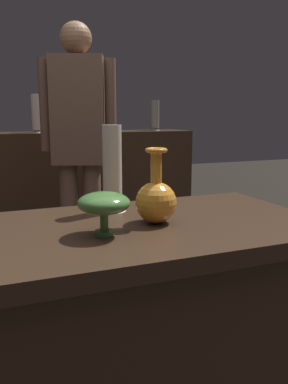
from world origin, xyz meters
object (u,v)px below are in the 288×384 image
shelf_vase_center (37,114)px  vase_centerpiece (156,199)px  vase_left_accent (104,204)px  shelf_vase_far_right (155,116)px  shelf_vase_right (100,117)px  vase_tall_behind (112,171)px  visitor_center_back (79,138)px

shelf_vase_center → vase_centerpiece: bearing=-87.9°
vase_left_accent → shelf_vase_far_right: size_ratio=0.56×
vase_centerpiece → shelf_vase_right: 2.25m
vase_centerpiece → shelf_vase_far_right: 2.44m
vase_tall_behind → vase_left_accent: size_ratio=2.02×
vase_centerpiece → shelf_vase_far_right: shelf_vase_far_right is taller
vase_centerpiece → shelf_vase_right: (0.44, 2.20, 0.23)m
vase_left_accent → shelf_vase_right: 2.35m
vase_tall_behind → shelf_vase_right: shelf_vase_right is taller
shelf_vase_center → visitor_center_back: 0.81m
vase_centerpiece → shelf_vase_right: bearing=78.6°
vase_centerpiece → shelf_vase_center: size_ratio=0.79×
shelf_vase_center → shelf_vase_right: 0.52m
vase_tall_behind → vase_left_accent: bearing=-112.0°
vase_centerpiece → shelf_vase_far_right: size_ratio=0.88×
shelf_vase_center → shelf_vase_right: bearing=4.3°
vase_left_accent → visitor_center_back: visitor_center_back is taller
vase_tall_behind → shelf_vase_center: (0.00, 1.96, 0.19)m
vase_centerpiece → shelf_vase_center: bearing=92.1°
vase_left_accent → shelf_vase_center: (0.11, 2.22, 0.25)m
vase_centerpiece → vase_left_accent: vase_centerpiece is taller
vase_centerpiece → shelf_vase_center: 2.17m
vase_left_accent → visitor_center_back: (0.26, 1.43, 0.10)m
shelf_vase_right → visitor_center_back: visitor_center_back is taller
vase_centerpiece → vase_left_accent: (-0.18, -0.06, 0.01)m
vase_centerpiece → vase_tall_behind: size_ratio=0.78×
vase_tall_behind → shelf_vase_center: shelf_vase_center is taller
vase_centerpiece → visitor_center_back: (0.07, 1.37, 0.11)m
vase_left_accent → visitor_center_back: size_ratio=0.09×
vase_tall_behind → shelf_vase_far_right: (1.04, 2.03, 0.18)m
visitor_center_back → vase_left_accent: bearing=100.3°
shelf_vase_center → shelf_vase_far_right: size_ratio=1.12×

